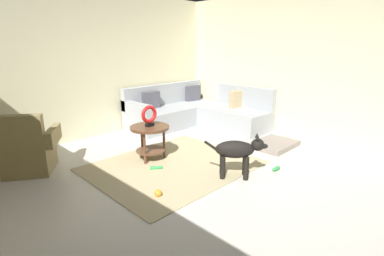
{
  "coord_description": "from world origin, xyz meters",
  "views": [
    {
      "loc": [
        -2.55,
        -2.4,
        1.78
      ],
      "look_at": [
        0.45,
        0.6,
        0.55
      ],
      "focal_mm": 27.83,
      "sensor_mm": 36.0,
      "label": 1
    }
  ],
  "objects_px": {
    "torus_sculpture": "(149,115)",
    "dog_bed_mat": "(274,144)",
    "armchair": "(27,151)",
    "dog_toy_ball": "(158,193)",
    "dog_toy_bone": "(276,169)",
    "side_table": "(150,134)",
    "dog": "(238,151)",
    "dog_toy_rope": "(156,168)",
    "sectional_couch": "(196,113)"
  },
  "relations": [
    {
      "from": "dog_toy_ball",
      "to": "torus_sculpture",
      "type": "bearing_deg",
      "value": 56.73
    },
    {
      "from": "side_table",
      "to": "dog_toy_ball",
      "type": "bearing_deg",
      "value": -123.27
    },
    {
      "from": "sectional_couch",
      "to": "dog_toy_ball",
      "type": "xyz_separation_m",
      "value": [
        -2.57,
        -1.88,
        -0.25
      ]
    },
    {
      "from": "sectional_couch",
      "to": "dog",
      "type": "height_order",
      "value": "sectional_couch"
    },
    {
      "from": "torus_sculpture",
      "to": "dog_toy_rope",
      "type": "bearing_deg",
      "value": -116.67
    },
    {
      "from": "dog",
      "to": "dog_toy_rope",
      "type": "xyz_separation_m",
      "value": [
        -0.62,
        0.98,
        -0.35
      ]
    },
    {
      "from": "dog_toy_ball",
      "to": "dog_toy_rope",
      "type": "relative_size",
      "value": 0.51
    },
    {
      "from": "dog_toy_bone",
      "to": "dog_bed_mat",
      "type": "bearing_deg",
      "value": 31.89
    },
    {
      "from": "sectional_couch",
      "to": "dog_toy_rope",
      "type": "height_order",
      "value": "sectional_couch"
    },
    {
      "from": "dog",
      "to": "dog_toy_rope",
      "type": "height_order",
      "value": "dog"
    },
    {
      "from": "side_table",
      "to": "torus_sculpture",
      "type": "bearing_deg",
      "value": 180.0
    },
    {
      "from": "torus_sculpture",
      "to": "dog_bed_mat",
      "type": "relative_size",
      "value": 0.41
    },
    {
      "from": "armchair",
      "to": "torus_sculpture",
      "type": "bearing_deg",
      "value": 4.54
    },
    {
      "from": "armchair",
      "to": "dog",
      "type": "xyz_separation_m",
      "value": [
        1.94,
        -2.16,
        0.05
      ]
    },
    {
      "from": "dog_toy_rope",
      "to": "sectional_couch",
      "type": "bearing_deg",
      "value": 30.53
    },
    {
      "from": "torus_sculpture",
      "to": "dog_toy_rope",
      "type": "height_order",
      "value": "torus_sculpture"
    },
    {
      "from": "sectional_couch",
      "to": "dog",
      "type": "xyz_separation_m",
      "value": [
        -1.48,
        -2.22,
        0.09
      ]
    },
    {
      "from": "dog_bed_mat",
      "to": "dog_toy_ball",
      "type": "xyz_separation_m",
      "value": [
        -2.56,
        0.06,
        0.0
      ]
    },
    {
      "from": "torus_sculpture",
      "to": "dog_bed_mat",
      "type": "height_order",
      "value": "torus_sculpture"
    },
    {
      "from": "torus_sculpture",
      "to": "dog_toy_ball",
      "type": "height_order",
      "value": "torus_sculpture"
    },
    {
      "from": "dog_toy_rope",
      "to": "dog",
      "type": "bearing_deg",
      "value": -57.71
    },
    {
      "from": "armchair",
      "to": "dog_bed_mat",
      "type": "bearing_deg",
      "value": 3.81
    },
    {
      "from": "dog",
      "to": "side_table",
      "type": "bearing_deg",
      "value": -114.44
    },
    {
      "from": "dog_bed_mat",
      "to": "dog",
      "type": "relative_size",
      "value": 1.21
    },
    {
      "from": "sectional_couch",
      "to": "side_table",
      "type": "relative_size",
      "value": 3.75
    },
    {
      "from": "sectional_couch",
      "to": "dog_toy_rope",
      "type": "relative_size",
      "value": 12.66
    },
    {
      "from": "side_table",
      "to": "dog_toy_bone",
      "type": "xyz_separation_m",
      "value": [
        1.01,
        -1.62,
        -0.39
      ]
    },
    {
      "from": "armchair",
      "to": "dog_bed_mat",
      "type": "distance_m",
      "value": 3.9
    },
    {
      "from": "dog_toy_bone",
      "to": "side_table",
      "type": "bearing_deg",
      "value": 121.95
    },
    {
      "from": "dog_bed_mat",
      "to": "dog_toy_rope",
      "type": "distance_m",
      "value": 2.2
    },
    {
      "from": "armchair",
      "to": "torus_sculpture",
      "type": "height_order",
      "value": "armchair"
    },
    {
      "from": "dog_toy_ball",
      "to": "dog_toy_bone",
      "type": "distance_m",
      "value": 1.78
    },
    {
      "from": "armchair",
      "to": "dog",
      "type": "bearing_deg",
      "value": -15.35
    },
    {
      "from": "torus_sculpture",
      "to": "dog_bed_mat",
      "type": "bearing_deg",
      "value": -29.48
    },
    {
      "from": "dog_bed_mat",
      "to": "dog_toy_ball",
      "type": "height_order",
      "value": "same"
    },
    {
      "from": "armchair",
      "to": "dog_toy_ball",
      "type": "bearing_deg",
      "value": -32.39
    },
    {
      "from": "sectional_couch",
      "to": "dog_toy_ball",
      "type": "relative_size",
      "value": 24.91
    },
    {
      "from": "dog_toy_ball",
      "to": "dog_toy_rope",
      "type": "bearing_deg",
      "value": 53.28
    },
    {
      "from": "dog_bed_mat",
      "to": "dog",
      "type": "xyz_separation_m",
      "value": [
        -1.47,
        -0.28,
        0.33
      ]
    },
    {
      "from": "dog",
      "to": "dog_toy_bone",
      "type": "xyz_separation_m",
      "value": [
        0.58,
        -0.27,
        -0.35
      ]
    },
    {
      "from": "torus_sculpture",
      "to": "armchair",
      "type": "bearing_deg",
      "value": 151.83
    },
    {
      "from": "sectional_couch",
      "to": "dog_toy_rope",
      "type": "bearing_deg",
      "value": -149.47
    },
    {
      "from": "dog_bed_mat",
      "to": "dog_toy_rope",
      "type": "xyz_separation_m",
      "value": [
        -2.08,
        0.7,
        -0.02
      ]
    },
    {
      "from": "armchair",
      "to": "torus_sculpture",
      "type": "relative_size",
      "value": 3.06
    },
    {
      "from": "side_table",
      "to": "dog_toy_ball",
      "type": "distance_m",
      "value": 1.27
    },
    {
      "from": "side_table",
      "to": "dog_toy_rope",
      "type": "height_order",
      "value": "side_table"
    },
    {
      "from": "torus_sculpture",
      "to": "dog",
      "type": "height_order",
      "value": "torus_sculpture"
    },
    {
      "from": "sectional_couch",
      "to": "armchair",
      "type": "relative_size",
      "value": 2.26
    },
    {
      "from": "armchair",
      "to": "dog_toy_rope",
      "type": "bearing_deg",
      "value": -9.08
    },
    {
      "from": "dog_bed_mat",
      "to": "dog_toy_rope",
      "type": "height_order",
      "value": "dog_bed_mat"
    }
  ]
}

